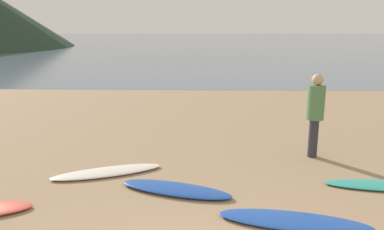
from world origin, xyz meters
name	(u,v)px	position (x,y,z in m)	size (l,w,h in m)	color
ground_plane	(207,109)	(0.00, 10.00, -0.10)	(120.00, 120.00, 0.20)	#997C5B
ocean_water	(203,41)	(0.00, 63.28, 0.00)	(140.00, 100.00, 0.01)	slate
surfboard_2	(107,172)	(-1.96, 3.83, 0.04)	(2.05, 0.51, 0.08)	silver
surfboard_3	(176,189)	(-0.61, 3.07, 0.05)	(1.95, 0.54, 0.10)	#1E479E
surfboard_4	(294,221)	(1.13, 2.05, 0.04)	(2.14, 0.58, 0.09)	#1E479E
person_0	(315,109)	(2.17, 4.91, 1.04)	(0.36, 0.36, 1.77)	#2D2D38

